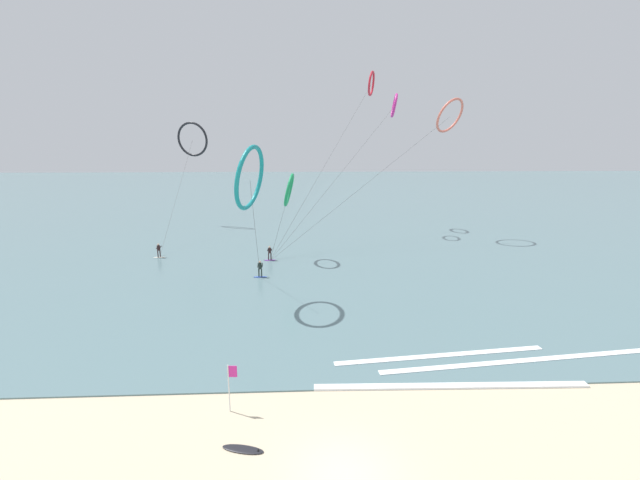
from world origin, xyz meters
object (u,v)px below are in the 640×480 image
at_px(kite_charcoal, 192,139).
at_px(surfboard_spare, 243,449).
at_px(kite_teal, 250,178).
at_px(kite_emerald, 289,190).
at_px(kite_magenta, 394,106).
at_px(surfer_ivory, 159,251).
at_px(surfer_violet, 270,254).
at_px(beach_flag, 231,381).
at_px(kite_crimson, 371,84).
at_px(surfer_cobalt, 260,270).
at_px(kite_coral, 450,116).

distance_m(kite_charcoal, surfboard_spare, 58.10).
distance_m(kite_teal, kite_emerald, 14.04).
bearing_deg(kite_magenta, surfer_ivory, -50.63).
bearing_deg(kite_emerald, surfer_violet, -78.19).
xyz_separation_m(kite_charcoal, beach_flag, (13.95, -51.61, -12.39)).
distance_m(kite_crimson, kite_charcoal, 29.76).
height_order(kite_crimson, surfboard_spare, kite_crimson).
xyz_separation_m(kite_emerald, surfboard_spare, (-1.31, -31.07, -8.14)).
bearing_deg(kite_emerald, kite_crimson, 148.47).
height_order(kite_magenta, beach_flag, kite_magenta).
bearing_deg(surfer_cobalt, kite_teal, 92.84).
height_order(surfer_ivory, kite_teal, kite_teal).
bearing_deg(surfer_cobalt, surfer_ivory, -31.13).
distance_m(surfer_cobalt, kite_coral, 34.61).
relative_size(surfer_violet, kite_teal, 0.13).
distance_m(kite_teal, kite_crimson, 34.64).
distance_m(kite_charcoal, kite_emerald, 28.99).
xyz_separation_m(kite_teal, surfboard_spare, (1.39, -17.49, -10.48)).
height_order(kite_teal, kite_magenta, kite_magenta).
relative_size(kite_crimson, kite_charcoal, 1.02).
xyz_separation_m(surfer_ivory, kite_teal, (12.85, -15.13, 9.70)).
xyz_separation_m(kite_coral, surfboard_spare, (-23.13, -42.49, -17.04)).
bearing_deg(surfer_cobalt, surfer_violet, -92.94).
relative_size(kite_charcoal, kite_magenta, 1.03).
relative_size(kite_crimson, kite_magenta, 1.04).
height_order(kite_crimson, kite_magenta, kite_crimson).
height_order(kite_crimson, kite_emerald, kite_crimson).
bearing_deg(kite_coral, kite_charcoal, -53.97).
distance_m(kite_emerald, surfboard_spare, 32.14).
bearing_deg(kite_crimson, surfer_ivory, -43.46).
distance_m(kite_charcoal, beach_flag, 54.88).
xyz_separation_m(kite_coral, beach_flag, (-24.05, -39.72, -15.38)).
relative_size(kite_magenta, beach_flag, 8.87).
xyz_separation_m(surfer_ivory, surfer_cobalt, (12.70, -8.17, 0.00)).
xyz_separation_m(surfer_violet, kite_teal, (-0.36, -13.28, 9.70)).
xyz_separation_m(kite_teal, beach_flag, (0.47, -14.71, -8.82)).
xyz_separation_m(kite_crimson, beach_flag, (-13.83, -44.20, -20.05)).
height_order(surfer_cobalt, kite_emerald, kite_emerald).
bearing_deg(kite_coral, kite_crimson, -60.29).
bearing_deg(kite_magenta, kite_teal, -20.30).
bearing_deg(kite_teal, kite_magenta, 166.54).
distance_m(surfer_ivory, kite_crimson, 37.16).
bearing_deg(kite_magenta, surfboard_spare, -10.04).
xyz_separation_m(kite_crimson, surfboard_spare, (-12.91, -46.97, -21.71)).
bearing_deg(kite_charcoal, kite_magenta, -165.89).
relative_size(kite_emerald, surfboard_spare, 5.12).
distance_m(kite_teal, beach_flag, 17.16).
distance_m(surfer_violet, surfboard_spare, 30.80).
distance_m(kite_magenta, kite_emerald, 28.15).
relative_size(kite_teal, kite_charcoal, 0.57).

